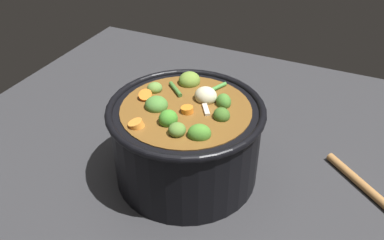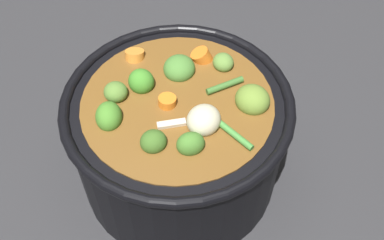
{
  "view_description": "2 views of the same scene",
  "coord_description": "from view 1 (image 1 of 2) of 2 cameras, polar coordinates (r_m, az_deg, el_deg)",
  "views": [
    {
      "loc": [
        0.25,
        -0.53,
        0.54
      ],
      "look_at": [
        0.02,
        -0.02,
        0.14
      ],
      "focal_mm": 38.13,
      "sensor_mm": 36.0,
      "label": 1
    },
    {
      "loc": [
        0.32,
        0.15,
        0.56
      ],
      "look_at": [
        0.0,
        0.02,
        0.13
      ],
      "focal_mm": 43.11,
      "sensor_mm": 36.0,
      "label": 2
    }
  ],
  "objects": [
    {
      "name": "ground_plane",
      "position": [
        0.79,
        -0.77,
        -7.37
      ],
      "size": [
        1.1,
        1.1,
        0.0
      ],
      "primitive_type": "plane",
      "color": "#2D2D30"
    },
    {
      "name": "cooking_pot",
      "position": [
        0.74,
        -0.82,
        -2.73
      ],
      "size": [
        0.28,
        0.28,
        0.17
      ],
      "color": "black",
      "rests_on": "ground_plane"
    }
  ]
}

